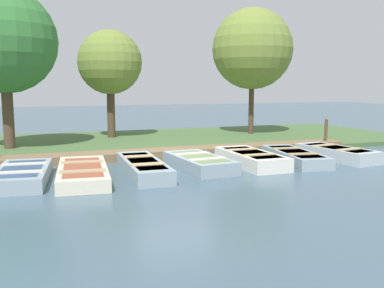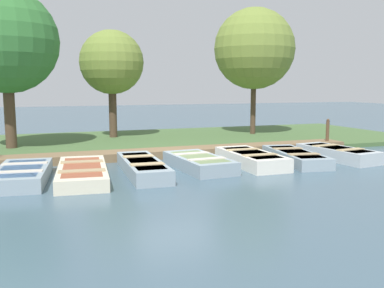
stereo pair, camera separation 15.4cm
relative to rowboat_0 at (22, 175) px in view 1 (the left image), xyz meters
name	(u,v)px [view 1 (the left image)]	position (x,y,z in m)	size (l,w,h in m)	color
ground_plane	(174,164)	(-0.99, 4.34, -0.19)	(80.00, 80.00, 0.00)	#425B6B
shore_bank	(137,142)	(-5.99, 4.34, -0.11)	(8.00, 24.00, 0.16)	#476638
dock_walkway	(161,153)	(-2.41, 4.34, -0.05)	(1.03, 14.32, 0.27)	brown
rowboat_0	(22,175)	(0.00, 0.00, 0.00)	(3.06, 1.57, 0.38)	#8C9EA8
rowboat_1	(83,172)	(0.13, 1.47, -0.02)	(3.58, 1.57, 0.35)	beige
rowboat_2	(143,167)	(0.08, 3.10, 0.01)	(3.49, 1.10, 0.40)	#8C9EA8
rowboat_3	(199,162)	(-0.05, 4.82, 0.01)	(2.86, 1.42, 0.39)	#8C9EA8
rowboat_4	(251,158)	(-0.05, 6.52, 0.02)	(2.96, 1.17, 0.42)	silver
rowboat_5	(295,156)	(-0.06, 8.10, -0.01)	(3.31, 1.52, 0.37)	#8C9EA8
rowboat_6	(336,153)	(0.03, 9.66, 0.02)	(2.93, 1.44, 0.42)	#B2BCC1
mooring_post_far	(326,133)	(-2.33, 11.04, 0.39)	(0.13, 0.13, 1.14)	brown
park_tree_far_left	(4,41)	(-5.33, -0.51, 3.77)	(3.71, 3.71, 5.84)	#4C3828
park_tree_left	(110,63)	(-7.34, 3.54, 3.20)	(2.76, 2.76, 4.80)	#4C3828
park_tree_center	(252,49)	(-6.46, 9.96, 3.90)	(3.72, 3.72, 5.95)	#4C3828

